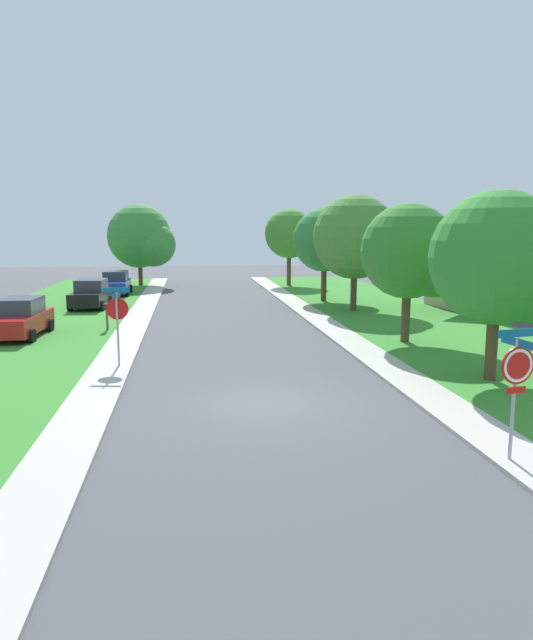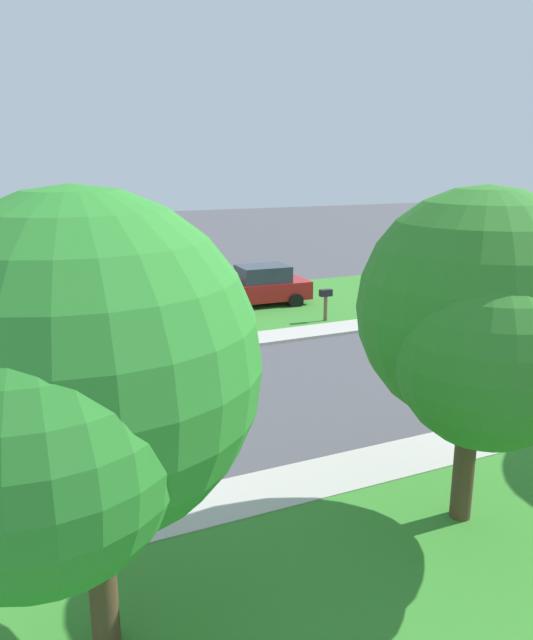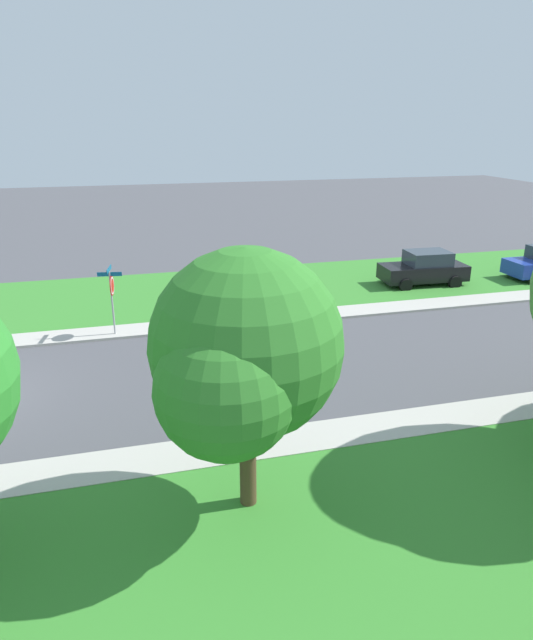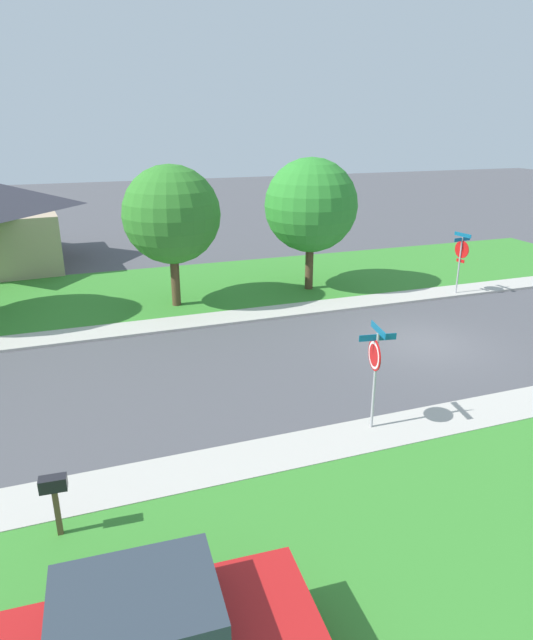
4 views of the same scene
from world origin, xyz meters
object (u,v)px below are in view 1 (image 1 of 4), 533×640
Objects in this scene: tree_sidewalk_far at (360,240)px; tree_sidewalk_near at (143,238)px; stop_sign_far_corner at (117,313)px; mailbox at (107,310)px; car_black_behind_trees at (91,294)px; tree_sidewalk_mid at (329,242)px; car_blue_driveway_right at (116,283)px; stop_sign_near_corner at (516,374)px; car_red_across_road at (19,318)px; tree_across_right at (292,235)px; tree_corner_large at (415,255)px; tree_across_left at (507,263)px; house_right_setback at (522,270)px.

tree_sidewalk_near is (-13.33, 17.15, -0.15)m from tree_sidewalk_far.
stop_sign_far_corner is 2.11× the size of mailbox.
car_black_behind_trees is 0.72× the size of tree_sidewalk_mid.
car_black_behind_trees is (-0.60, -6.92, 0.00)m from car_blue_driveway_right.
tree_sidewalk_mid is (2.60, 25.70, 2.02)m from stop_sign_near_corner.
mailbox is at bearing 18.72° from car_red_across_road.
stop_sign_near_corner is 0.41× the size of tree_sidewalk_near.
car_blue_driveway_right is 18.50m from tree_sidewalk_far.
car_blue_driveway_right is 15.00m from tree_across_right.
car_red_across_road is at bearing 167.88° from tree_corner_large.
tree_across_left is at bearing -88.36° from tree_across_right.
car_black_behind_trees is at bearing 166.70° from tree_sidewalk_far.
stop_sign_far_corner is at bearing -87.44° from tree_sidewalk_near.
tree_across_left is at bearing -51.06° from car_black_behind_trees.
tree_sidewalk_mid is at bearing 91.39° from tree_across_left.
tree_sidewalk_near reaches higher than car_black_behind_trees.
stop_sign_near_corner is 0.29× the size of house_right_setback.
car_red_across_road is at bearing -99.09° from tree_sidewalk_near.
tree_across_right reaches higher than tree_across_left.
stop_sign_near_corner is at bearing -46.77° from stop_sign_far_corner.
car_black_behind_trees is (-3.38, 15.29, -1.01)m from stop_sign_far_corner.
tree_across_left is (3.08, 5.76, 1.83)m from stop_sign_near_corner.
car_blue_driveway_right is at bearing 82.46° from car_red_across_road.
stop_sign_far_corner is 0.46× the size of tree_sidewalk_mid.
tree_sidewalk_near is 29.01m from house_right_setback.
car_red_across_road is (-2.13, -16.12, 0.00)m from car_blue_driveway_right.
car_red_across_road is 19.58m from tree_across_left.
tree_sidewalk_near is (-12.28, 1.67, -0.26)m from tree_across_right.
tree_sidewalk_mid is 15.92m from mailbox.
stop_sign_far_corner is 0.42× the size of tree_sidewalk_far.
tree_corner_large reaches higher than car_red_across_road.
tree_sidewalk_far reaches higher than car_blue_driveway_right.
stop_sign_near_corner is 33.62m from car_blue_driveway_right.
car_blue_driveway_right is at bearing 126.04° from tree_corner_large.
car_red_across_road reaches higher than mailbox.
mailbox is (-12.37, -19.83, -3.22)m from tree_across_right.
tree_across_right is at bearing 58.04° from mailbox.
mailbox is (-1.38, 7.29, -0.88)m from stop_sign_far_corner.
house_right_setback is at bearing 10.44° from car_red_across_road.
car_red_across_road is 18.14m from tree_sidewalk_far.
stop_sign_near_corner is 0.42× the size of tree_sidewalk_far.
tree_corner_large is 24.56m from tree_across_right.
tree_across_right is at bearing 67.93° from stop_sign_far_corner.
mailbox is at bearing -90.25° from tree_sidewalk_near.
tree_sidewalk_mid is (-0.13, 13.79, 0.21)m from tree_corner_large.
tree_sidewalk_near is at bearing 81.17° from car_black_behind_trees.
mailbox is at bearing 159.87° from tree_corner_large.
stop_sign_near_corner is 20.66m from car_red_across_road.
tree_corner_large is at bearing -89.47° from tree_sidewalk_mid.
tree_sidewalk_mid is at bearing 4.13° from car_black_behind_trees.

